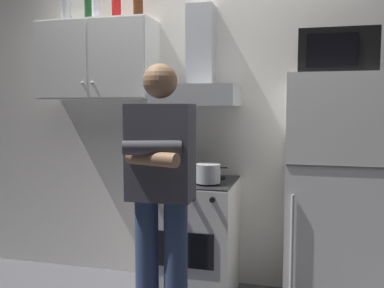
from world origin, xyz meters
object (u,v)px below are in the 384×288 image
(bottle_vodka_clear, at_px, (96,2))
(cooking_pot, at_px, (208,173))
(upper_cabinet, at_px, (98,61))
(stove_oven, at_px, (194,239))
(bottle_rum_dark, at_px, (138,3))
(bottle_wine_green, at_px, (89,1))
(bottle_canister_steel, at_px, (66,11))
(refrigerator, at_px, (332,196))
(range_hood, at_px, (198,79))
(bottle_soda_red, at_px, (116,5))
(microwave, at_px, (336,53))
(person_standing, at_px, (160,191))

(bottle_vodka_clear, bearing_deg, cooking_pot, -13.22)
(upper_cabinet, relative_size, cooking_pot, 3.33)
(stove_oven, relative_size, bottle_rum_dark, 3.19)
(bottle_wine_green, relative_size, bottle_canister_steel, 1.89)
(upper_cabinet, bearing_deg, refrigerator, -4.07)
(range_hood, height_order, bottle_soda_red, bottle_soda_red)
(bottle_canister_steel, bearing_deg, cooking_pot, -10.44)
(microwave, distance_m, bottle_rum_dark, 1.50)
(stove_oven, bearing_deg, bottle_wine_green, 169.64)
(stove_oven, bearing_deg, refrigerator, 0.04)
(cooking_pot, distance_m, bottle_wine_green, 1.66)
(refrigerator, height_order, cooking_pot, refrigerator)
(range_hood, xyz_separation_m, bottle_vodka_clear, (-0.79, -0.03, 0.59))
(range_hood, xyz_separation_m, bottle_rum_dark, (-0.48, 0.04, 0.58))
(bottle_canister_steel, bearing_deg, upper_cabinet, 6.16)
(cooking_pot, distance_m, bottle_canister_steel, 1.70)
(refrigerator, height_order, bottle_vodka_clear, bottle_vodka_clear)
(refrigerator, distance_m, person_standing, 1.17)
(microwave, xyz_separation_m, bottle_canister_steel, (-2.00, 0.08, 0.40))
(refrigerator, relative_size, bottle_rum_dark, 5.83)
(refrigerator, relative_size, bottle_vodka_clear, 5.58)
(upper_cabinet, xyz_separation_m, stove_oven, (0.80, -0.13, -1.32))
(stove_oven, xyz_separation_m, range_hood, (0.00, 0.13, 1.16))
(refrigerator, distance_m, cooking_pot, 0.84)
(upper_cabinet, xyz_separation_m, bottle_soda_red, (0.16, 0.00, 0.42))
(refrigerator, distance_m, bottle_wine_green, 2.33)
(bottle_rum_dark, bearing_deg, stove_oven, -19.34)
(person_standing, bearing_deg, microwave, 32.00)
(microwave, bearing_deg, bottle_vodka_clear, 177.44)
(microwave, distance_m, bottle_soda_red, 1.65)
(refrigerator, bearing_deg, upper_cabinet, 175.93)
(upper_cabinet, bearing_deg, cooking_pot, -14.73)
(cooking_pot, height_order, bottle_soda_red, bottle_soda_red)
(microwave, height_order, bottle_vodka_clear, bottle_vodka_clear)
(refrigerator, xyz_separation_m, bottle_wine_green, (-1.84, 0.16, 1.42))
(range_hood, relative_size, bottle_wine_green, 2.11)
(stove_oven, relative_size, refrigerator, 0.55)
(bottle_wine_green, bearing_deg, stove_oven, -10.36)
(microwave, bearing_deg, refrigerator, -89.10)
(person_standing, relative_size, bottle_canister_steel, 8.74)
(upper_cabinet, bearing_deg, microwave, -3.48)
(stove_oven, height_order, bottle_canister_steel, bottle_canister_steel)
(stove_oven, bearing_deg, bottle_canister_steel, 174.65)
(stove_oven, bearing_deg, range_hood, 90.00)
(range_hood, distance_m, cooking_pot, 0.71)
(bottle_vodka_clear, bearing_deg, stove_oven, -7.00)
(range_hood, xyz_separation_m, bottle_canister_steel, (-1.05, -0.03, 0.54))
(cooking_pot, xyz_separation_m, bottle_soda_red, (-0.77, 0.25, 1.23))
(cooking_pot, height_order, bottle_canister_steel, bottle_canister_steel)
(person_standing, xyz_separation_m, bottle_wine_green, (-0.84, 0.77, 1.32))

